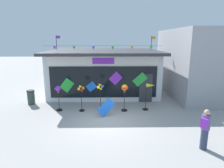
# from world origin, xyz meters

# --- Properties ---
(ground_plane) EXTENTS (80.00, 80.00, 0.00)m
(ground_plane) POSITION_xyz_m (0.00, 0.00, 0.00)
(ground_plane) COLOR #9E9B99
(kite_shop_building) EXTENTS (8.57, 6.71, 4.62)m
(kite_shop_building) POSITION_xyz_m (-0.25, 6.27, 1.75)
(kite_shop_building) COLOR silver
(kite_shop_building) RESTS_ON ground_plane
(wind_spinner_far_left) EXTENTS (0.35, 0.35, 1.58)m
(wind_spinner_far_left) POSITION_xyz_m (-2.98, 1.78, 1.20)
(wind_spinner_far_left) COLOR black
(wind_spinner_far_left) RESTS_ON ground_plane
(wind_spinner_left) EXTENTS (0.41, 0.33, 1.65)m
(wind_spinner_left) POSITION_xyz_m (-1.57, 1.64, 1.10)
(wind_spinner_left) COLOR black
(wind_spinner_left) RESTS_ON ground_plane
(wind_spinner_center_left) EXTENTS (0.41, 0.32, 1.77)m
(wind_spinner_center_left) POSITION_xyz_m (-0.40, 1.55, 1.21)
(wind_spinner_center_left) COLOR black
(wind_spinner_center_left) RESTS_ON ground_plane
(wind_spinner_center_right) EXTENTS (0.39, 0.39, 1.68)m
(wind_spinner_center_right) POSITION_xyz_m (1.06, 1.66, 1.31)
(wind_spinner_center_right) COLOR black
(wind_spinner_center_right) RESTS_ON ground_plane
(wind_spinner_right) EXTENTS (0.72, 0.36, 1.70)m
(wind_spinner_right) POSITION_xyz_m (2.60, 1.81, 1.24)
(wind_spinner_right) COLOR black
(wind_spinner_right) RESTS_ON ground_plane
(person_near_camera) EXTENTS (0.46, 0.46, 1.68)m
(person_near_camera) POSITION_xyz_m (3.90, -2.68, 0.89)
(person_near_camera) COLOR #333D56
(person_near_camera) RESTS_ON ground_plane
(trash_bin) EXTENTS (0.52, 0.52, 0.97)m
(trash_bin) POSITION_xyz_m (-5.18, 3.05, 0.49)
(trash_bin) COLOR #2D4238
(trash_bin) RESTS_ON ground_plane
(display_kite_on_ground) EXTENTS (1.07, 0.30, 1.07)m
(display_kite_on_ground) POSITION_xyz_m (-0.07, 0.79, 0.54)
(display_kite_on_ground) COLOR blue
(display_kite_on_ground) RESTS_ON ground_plane
(neighbour_building) EXTENTS (6.31, 7.79, 5.09)m
(neighbour_building) POSITION_xyz_m (8.08, 5.65, 2.55)
(neighbour_building) COLOR #99999E
(neighbour_building) RESTS_ON ground_plane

